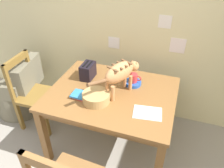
# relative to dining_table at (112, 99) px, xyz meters

# --- Properties ---
(wall_rear) EXTENTS (5.31, 0.11, 2.50)m
(wall_rear) POSITION_rel_dining_table_xyz_m (-0.06, 0.76, 0.59)
(wall_rear) COLOR beige
(wall_rear) RESTS_ON ground_plane
(dining_table) EXTENTS (1.26, 1.00, 0.75)m
(dining_table) POSITION_rel_dining_table_xyz_m (0.00, 0.00, 0.00)
(dining_table) COLOR brown
(dining_table) RESTS_ON ground_plane
(cat) EXTENTS (0.33, 0.60, 0.34)m
(cat) POSITION_rel_dining_table_xyz_m (0.08, 0.02, 0.32)
(cat) COLOR tan
(cat) RESTS_ON dining_table
(saucer_bowl) EXTENTS (0.17, 0.17, 0.04)m
(saucer_bowl) POSITION_rel_dining_table_xyz_m (0.16, 0.20, 0.10)
(saucer_bowl) COLOR blue
(saucer_bowl) RESTS_ON dining_table
(coffee_mug) EXTENTS (0.13, 0.09, 0.09)m
(coffee_mug) POSITION_rel_dining_table_xyz_m (0.17, 0.20, 0.17)
(coffee_mug) COLOR #D0363A
(coffee_mug) RESTS_ON saucer_bowl
(magazine) EXTENTS (0.28, 0.22, 0.01)m
(magazine) POSITION_rel_dining_table_xyz_m (0.40, -0.20, 0.09)
(magazine) COLOR silver
(magazine) RESTS_ON dining_table
(book_stack) EXTENTS (0.17, 0.15, 0.04)m
(book_stack) POSITION_rel_dining_table_xyz_m (-0.27, -0.17, 0.10)
(book_stack) COLOR #DF4439
(book_stack) RESTS_ON dining_table
(wicker_basket) EXTENTS (0.26, 0.26, 0.09)m
(wicker_basket) POSITION_rel_dining_table_xyz_m (-0.10, -0.19, 0.13)
(wicker_basket) COLOR tan
(wicker_basket) RESTS_ON dining_table
(toaster) EXTENTS (0.12, 0.20, 0.18)m
(toaster) POSITION_rel_dining_table_xyz_m (-0.34, 0.17, 0.17)
(toaster) COLOR black
(toaster) RESTS_ON dining_table
(wooden_chair_far) EXTENTS (0.43, 0.43, 0.93)m
(wooden_chair_far) POSITION_rel_dining_table_xyz_m (-1.01, 0.04, -0.21)
(wooden_chair_far) COLOR olive
(wooden_chair_far) RESTS_ON ground_plane
(wicker_armchair) EXTENTS (0.64, 0.67, 0.78)m
(wicker_armchair) POSITION_rel_dining_table_xyz_m (-1.40, 0.17, -0.39)
(wicker_armchair) COLOR #6F6A56
(wicker_armchair) RESTS_ON ground_plane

